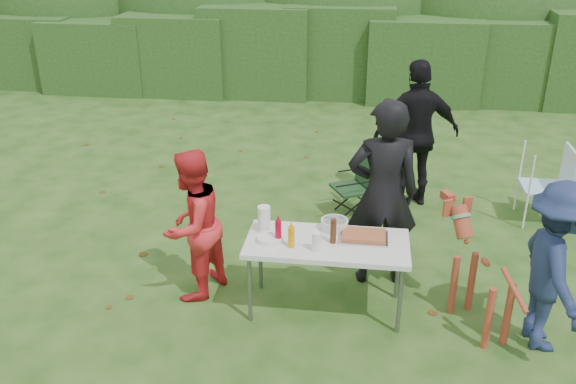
# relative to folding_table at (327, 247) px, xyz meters

# --- Properties ---
(ground) EXTENTS (80.00, 80.00, 0.00)m
(ground) POSITION_rel_folding_table_xyz_m (-0.35, -0.27, -0.69)
(ground) COLOR #1E4211
(hedge_row) EXTENTS (22.00, 1.40, 1.70)m
(hedge_row) POSITION_rel_folding_table_xyz_m (-0.35, 7.73, 0.16)
(hedge_row) COLOR #23471C
(hedge_row) RESTS_ON ground
(shrub_backdrop) EXTENTS (20.00, 2.60, 3.20)m
(shrub_backdrop) POSITION_rel_folding_table_xyz_m (-0.35, 9.33, 0.91)
(shrub_backdrop) COLOR #3D6628
(shrub_backdrop) RESTS_ON ground
(folding_table) EXTENTS (1.50, 0.70, 0.74)m
(folding_table) POSITION_rel_folding_table_xyz_m (0.00, 0.00, 0.00)
(folding_table) COLOR silver
(folding_table) RESTS_ON ground
(person_cook) EXTENTS (0.77, 0.56, 1.95)m
(person_cook) POSITION_rel_folding_table_xyz_m (0.50, 0.61, 0.29)
(person_cook) COLOR black
(person_cook) RESTS_ON ground
(person_red_jacket) EXTENTS (0.81, 0.90, 1.52)m
(person_red_jacket) POSITION_rel_folding_table_xyz_m (-1.31, 0.11, 0.07)
(person_red_jacket) COLOR red
(person_red_jacket) RESTS_ON ground
(person_black_puffy) EXTENTS (1.20, 0.75, 1.90)m
(person_black_puffy) POSITION_rel_folding_table_xyz_m (0.93, 2.55, 0.26)
(person_black_puffy) COLOR black
(person_black_puffy) RESTS_ON ground
(child) EXTENTS (0.67, 1.05, 1.54)m
(child) POSITION_rel_folding_table_xyz_m (1.93, -0.25, 0.08)
(child) COLOR #1C294E
(child) RESTS_ON ground
(dog) EXTENTS (0.88, 1.19, 1.05)m
(dog) POSITION_rel_folding_table_xyz_m (1.40, -0.10, -0.16)
(dog) COLOR #9E3F28
(dog) RESTS_ON ground
(camping_chair) EXTENTS (0.72, 0.72, 0.85)m
(camping_chair) POSITION_rel_folding_table_xyz_m (0.17, 2.07, -0.26)
(camping_chair) COLOR #1A3C1C
(camping_chair) RESTS_ON ground
(lawn_chair) EXTENTS (0.57, 0.57, 0.97)m
(lawn_chair) POSITION_rel_folding_table_xyz_m (2.49, 2.25, -0.20)
(lawn_chair) COLOR #4BADD1
(lawn_chair) RESTS_ON ground
(food_tray) EXTENTS (0.45, 0.30, 0.02)m
(food_tray) POSITION_rel_folding_table_xyz_m (0.33, 0.10, 0.06)
(food_tray) COLOR #B7B7BA
(food_tray) RESTS_ON folding_table
(focaccia_bread) EXTENTS (0.40, 0.26, 0.04)m
(focaccia_bread) POSITION_rel_folding_table_xyz_m (0.33, 0.10, 0.09)
(focaccia_bread) COLOR #A75A32
(focaccia_bread) RESTS_ON food_tray
(mustard_bottle) EXTENTS (0.06, 0.06, 0.20)m
(mustard_bottle) POSITION_rel_folding_table_xyz_m (-0.31, -0.14, 0.15)
(mustard_bottle) COLOR #E89800
(mustard_bottle) RESTS_ON folding_table
(ketchup_bottle) EXTENTS (0.06, 0.06, 0.22)m
(ketchup_bottle) POSITION_rel_folding_table_xyz_m (-0.44, -0.07, 0.16)
(ketchup_bottle) COLOR maroon
(ketchup_bottle) RESTS_ON folding_table
(beer_bottle) EXTENTS (0.06, 0.06, 0.24)m
(beer_bottle) POSITION_rel_folding_table_xyz_m (0.05, -0.01, 0.17)
(beer_bottle) COLOR #47230F
(beer_bottle) RESTS_ON folding_table
(paper_towel_roll) EXTENTS (0.12, 0.12, 0.26)m
(paper_towel_roll) POSITION_rel_folding_table_xyz_m (-0.61, 0.12, 0.18)
(paper_towel_roll) COLOR white
(paper_towel_roll) RESTS_ON folding_table
(cup_stack) EXTENTS (0.08, 0.08, 0.18)m
(cup_stack) POSITION_rel_folding_table_xyz_m (-0.09, -0.18, 0.14)
(cup_stack) COLOR white
(cup_stack) RESTS_ON folding_table
(pasta_bowl) EXTENTS (0.26, 0.26, 0.10)m
(pasta_bowl) POSITION_rel_folding_table_xyz_m (0.05, 0.25, 0.10)
(pasta_bowl) COLOR silver
(pasta_bowl) RESTS_ON folding_table
(plate_stack) EXTENTS (0.24, 0.24, 0.05)m
(plate_stack) POSITION_rel_folding_table_xyz_m (-0.52, -0.07, 0.08)
(plate_stack) COLOR white
(plate_stack) RESTS_ON folding_table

